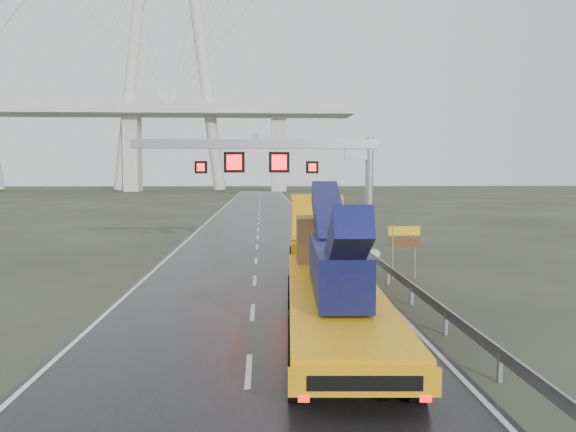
{
  "coord_description": "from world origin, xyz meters",
  "views": [
    {
      "loc": [
        0.36,
        -16.0,
        5.07
      ],
      "look_at": [
        1.48,
        8.19,
        3.2
      ],
      "focal_mm": 35.0,
      "sensor_mm": 36.0,
      "label": 1
    }
  ],
  "objects_px": {
    "sign_gantry": "(291,164)",
    "heavy_haul_truck": "(326,252)",
    "striped_barrier": "(360,251)",
    "exit_sign_pair": "(404,241)"
  },
  "relations": [
    {
      "from": "sign_gantry",
      "to": "heavy_haul_truck",
      "type": "xyz_separation_m",
      "value": [
        0.83,
        -11.45,
        -3.78
      ]
    },
    {
      "from": "heavy_haul_truck",
      "to": "striped_barrier",
      "type": "distance_m",
      "value": 9.95
    },
    {
      "from": "sign_gantry",
      "to": "striped_barrier",
      "type": "xyz_separation_m",
      "value": [
        3.9,
        -2.06,
        -5.06
      ]
    },
    {
      "from": "striped_barrier",
      "to": "heavy_haul_truck",
      "type": "bearing_deg",
      "value": -91.32
    },
    {
      "from": "heavy_haul_truck",
      "to": "exit_sign_pair",
      "type": "relative_size",
      "value": 7.83
    },
    {
      "from": "striped_barrier",
      "to": "exit_sign_pair",
      "type": "bearing_deg",
      "value": -62.38
    },
    {
      "from": "exit_sign_pair",
      "to": "striped_barrier",
      "type": "xyz_separation_m",
      "value": [
        -1.1,
        5.73,
        -1.25
      ]
    },
    {
      "from": "heavy_haul_truck",
      "to": "exit_sign_pair",
      "type": "height_order",
      "value": "heavy_haul_truck"
    },
    {
      "from": "sign_gantry",
      "to": "exit_sign_pair",
      "type": "height_order",
      "value": "sign_gantry"
    },
    {
      "from": "heavy_haul_truck",
      "to": "striped_barrier",
      "type": "bearing_deg",
      "value": 74.61
    }
  ]
}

